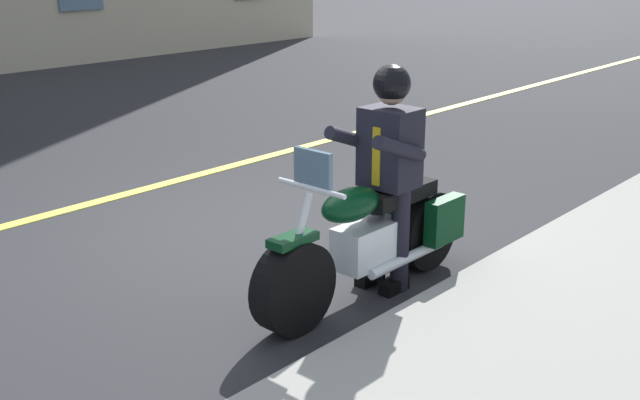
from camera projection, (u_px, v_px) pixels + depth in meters
The scene contains 4 objects.
ground_plane at pixel (253, 239), 7.14m from camera, with size 80.00×80.00×0.00m, color #28282B.
lane_center_stripe at pixel (125, 195), 8.40m from camera, with size 60.00×0.16×0.01m, color #E5DB4C.
motorcycle_main at pixel (372, 238), 5.88m from camera, with size 2.21×0.60×1.26m.
rider_main at pixel (389, 159), 5.84m from camera, with size 0.62×0.54×1.74m.
Camera 1 is at (4.57, 4.91, 2.54)m, focal length 43.84 mm.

